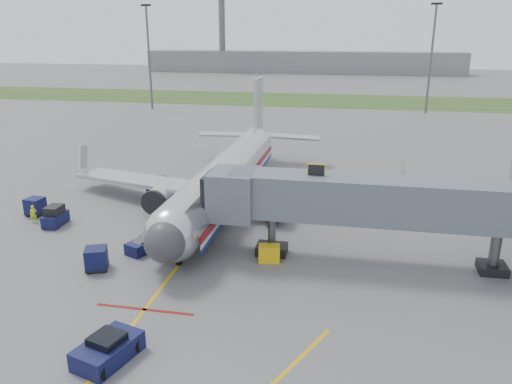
% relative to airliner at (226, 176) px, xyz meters
% --- Properties ---
extents(ground, '(400.00, 400.00, 0.00)m').
position_rel_airliner_xyz_m(ground, '(-0.00, -15.25, -2.65)').
color(ground, '#565659').
rests_on(ground, ground).
extents(grass_strip, '(300.00, 25.00, 0.01)m').
position_rel_airliner_xyz_m(grass_strip, '(-0.00, 74.75, -2.64)').
color(grass_strip, '#2D4C1E').
rests_on(grass_strip, ground).
extents(apron_markings, '(21.52, 50.00, 0.01)m').
position_rel_airliner_xyz_m(apron_markings, '(-0.00, -22.65, -2.64)').
color(apron_markings, gold).
rests_on(apron_markings, ground).
extents(airliner, '(32.10, 35.67, 10.25)m').
position_rel_airliner_xyz_m(airliner, '(0.00, 0.00, 0.00)').
color(airliner, silver).
rests_on(airliner, ground).
extents(jet_bridge, '(25.30, 4.00, 6.90)m').
position_rel_airliner_xyz_m(jet_bridge, '(12.86, -10.25, 1.82)').
color(jet_bridge, slate).
rests_on(jet_bridge, ground).
extents(light_mast_left, '(2.00, 0.44, 20.40)m').
position_rel_airliner_xyz_m(light_mast_left, '(-30.00, 54.75, 8.13)').
color(light_mast_left, '#595B60').
rests_on(light_mast_left, ground).
extents(light_mast_right, '(2.00, 0.44, 20.40)m').
position_rel_airliner_xyz_m(light_mast_right, '(25.00, 59.75, 8.13)').
color(light_mast_right, '#595B60').
rests_on(light_mast_right, ground).
extents(distant_terminal, '(120.00, 14.00, 8.00)m').
position_rel_airliner_xyz_m(distant_terminal, '(-10.00, 154.75, 1.35)').
color(distant_terminal, slate).
rests_on(distant_terminal, ground).
extents(control_tower, '(4.00, 4.00, 30.00)m').
position_rel_airliner_xyz_m(control_tower, '(-40.00, 149.75, 14.68)').
color(control_tower, '#595B60').
rests_on(control_tower, ground).
extents(pushback_tug, '(2.84, 3.70, 1.36)m').
position_rel_airliner_xyz_m(pushback_tug, '(0.12, -23.92, -2.08)').
color(pushback_tug, '#0C0D35').
rests_on(pushback_tug, ground).
extents(baggage_tug, '(1.35, 2.46, 1.69)m').
position_rel_airliner_xyz_m(baggage_tug, '(-12.59, -8.22, -1.90)').
color(baggage_tug, '#0C0D35').
rests_on(baggage_tug, ground).
extents(baggage_cart_a, '(1.88, 1.88, 1.56)m').
position_rel_airliner_xyz_m(baggage_cart_a, '(-5.22, -15.04, -1.85)').
color(baggage_cart_a, '#0C0D35').
rests_on(baggage_cart_a, ground).
extents(baggage_cart_b, '(1.57, 1.57, 1.55)m').
position_rel_airliner_xyz_m(baggage_cart_b, '(-15.68, -6.36, -1.86)').
color(baggage_cart_b, '#0C0D35').
rests_on(baggage_cart_b, ground).
extents(baggage_cart_c, '(2.00, 2.00, 1.89)m').
position_rel_airliner_xyz_m(baggage_cart_c, '(-7.14, 0.55, -1.68)').
color(baggage_cart_c, '#0C0D35').
rests_on(baggage_cart_c, ground).
extents(belt_loader, '(2.61, 4.25, 2.02)m').
position_rel_airliner_xyz_m(belt_loader, '(-3.12, -11.21, -2.14)').
color(belt_loader, '#0C0D35').
rests_on(belt_loader, ground).
extents(ground_power_cart, '(1.61, 1.21, 1.18)m').
position_rel_airliner_xyz_m(ground_power_cart, '(6.02, -11.50, -2.06)').
color(ground_power_cart, yellow).
rests_on(ground_power_cart, ground).
extents(ramp_worker, '(0.63, 0.53, 1.48)m').
position_rel_airliner_xyz_m(ramp_worker, '(-14.78, -7.96, -1.91)').
color(ramp_worker, '#BEEA1B').
rests_on(ramp_worker, ground).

